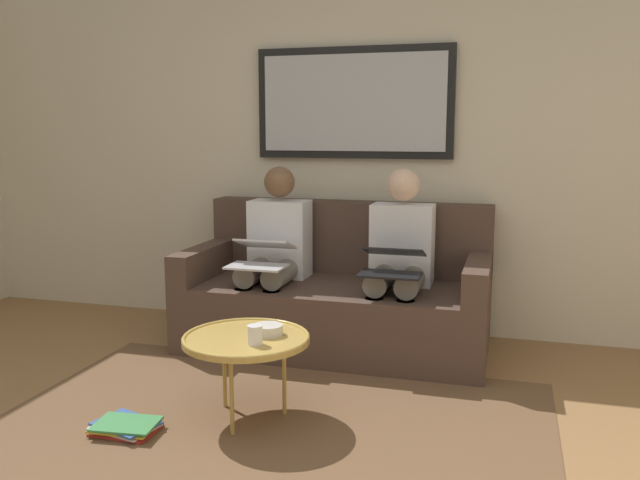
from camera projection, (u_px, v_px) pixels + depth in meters
name	position (u px, v px, depth m)	size (l,w,h in m)	color
wall_rear	(356.00, 141.00, 4.56)	(6.00, 0.12, 2.60)	beige
area_rug	(270.00, 425.00, 3.11)	(2.60, 1.80, 0.01)	brown
couch	(338.00, 297.00, 4.26)	(1.89, 0.90, 0.90)	#4C382D
framed_mirror	(353.00, 103.00, 4.43)	(1.34, 0.05, 0.74)	black
coffee_table	(246.00, 339.00, 3.13)	(0.60, 0.60, 0.42)	tan
cup	(255.00, 335.00, 3.01)	(0.07, 0.07, 0.09)	silver
bowl	(268.00, 330.00, 3.16)	(0.14, 0.14, 0.05)	beige
person_left	(399.00, 257.00, 4.04)	(0.38, 0.58, 1.14)	silver
laptop_black	(393.00, 262.00, 3.81)	(0.35, 0.35, 0.15)	black
person_right	(275.00, 250.00, 4.26)	(0.38, 0.58, 1.14)	silver
laptop_silver	(262.00, 254.00, 4.03)	(0.35, 0.37, 0.16)	silver
magazine_stack	(126.00, 426.00, 3.04)	(0.33, 0.27, 0.05)	red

